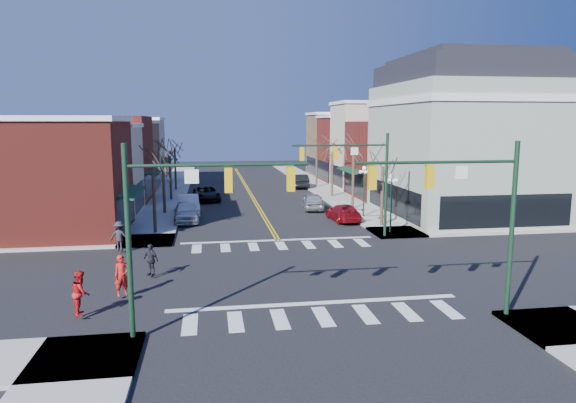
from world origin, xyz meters
name	(u,v)px	position (x,y,z in m)	size (l,w,h in m)	color
ground	(298,273)	(0.00, 0.00, 0.00)	(160.00, 160.00, 0.00)	black
sidewalk_left	(162,212)	(-8.75, 20.00, 0.07)	(3.50, 70.00, 0.15)	#9E9B93
sidewalk_right	(353,207)	(8.75, 20.00, 0.07)	(3.50, 70.00, 0.15)	#9E9B93
bldg_left_brick_a	(50,179)	(-15.50, 11.75, 4.00)	(10.00, 8.50, 8.00)	maroon
bldg_left_stucco_a	(78,172)	(-15.50, 19.50, 3.75)	(10.00, 7.00, 7.50)	#BDB59C
bldg_left_brick_b	(97,159)	(-15.50, 27.50, 4.25)	(10.00, 9.00, 8.50)	maroon
bldg_left_tan	(113,157)	(-15.50, 35.75, 3.90)	(10.00, 7.50, 7.80)	#8F6D4F
bldg_left_stucco_b	(123,152)	(-15.50, 43.50, 4.10)	(10.00, 8.00, 8.20)	#BDB59C
bldg_right_brick_a	(401,160)	(15.50, 25.75, 4.00)	(10.00, 8.50, 8.00)	maroon
bldg_right_stucco	(377,147)	(15.50, 33.50, 5.00)	(10.00, 7.00, 10.00)	#BDB59C
bldg_right_brick_b	(359,150)	(15.50, 41.00, 4.25)	(10.00, 8.00, 8.50)	maroon
bldg_right_tan	(344,145)	(15.50, 49.00, 4.50)	(10.00, 8.00, 9.00)	#8F6D4F
victorian_corner	(463,137)	(16.50, 14.50, 6.66)	(12.25, 14.25, 13.30)	#96A48E
traffic_mast_near_left	(181,213)	(-5.55, -7.40, 4.71)	(6.60, 0.28, 7.20)	#14331E
traffic_mast_near_right	(470,205)	(5.55, -7.40, 4.71)	(6.60, 0.28, 7.20)	#14331E
traffic_mast_far_right	(360,170)	(5.55, 7.40, 4.71)	(6.60, 0.28, 7.20)	#14331E
lamppost_corner	(391,193)	(8.20, 8.50, 2.96)	(0.36, 0.36, 4.33)	#14331E
lamppost_midblock	(364,182)	(8.20, 15.00, 2.96)	(0.36, 0.36, 4.33)	#14331E
tree_left_a	(154,201)	(-8.40, 11.00, 2.38)	(0.24, 0.24, 4.76)	#382B21
tree_left_b	(164,186)	(-8.40, 19.00, 2.52)	(0.24, 0.24, 5.04)	#382B21
tree_left_c	(170,179)	(-8.40, 27.00, 2.27)	(0.24, 0.24, 4.55)	#382B21
tree_left_d	(175,170)	(-8.40, 35.00, 2.45)	(0.24, 0.24, 4.90)	#382B21
tree_right_a	(382,197)	(8.40, 11.00, 2.31)	(0.24, 0.24, 4.62)	#382B21
tree_right_b	(353,181)	(8.40, 19.00, 2.59)	(0.24, 0.24, 5.18)	#382B21
tree_right_c	(332,175)	(8.40, 27.00, 2.42)	(0.24, 0.24, 4.83)	#382B21
tree_right_d	(317,167)	(8.40, 35.00, 2.48)	(0.24, 0.24, 4.97)	#382B21
car_left_near	(186,212)	(-6.40, 15.32, 0.82)	(1.95, 4.84, 1.65)	silver
car_left_mid	(188,205)	(-6.36, 18.71, 0.84)	(1.77, 5.08, 1.67)	silver
car_left_far	(207,193)	(-4.80, 26.53, 0.73)	(2.43, 5.28, 1.47)	black
car_right_near	(343,213)	(6.15, 13.82, 0.68)	(1.91, 4.71, 1.37)	maroon
car_right_mid	(313,201)	(4.80, 19.54, 0.77)	(1.83, 4.54, 1.55)	#B8B9BD
car_right_far	(300,181)	(6.40, 35.39, 0.82)	(1.74, 4.99, 1.64)	black
pedestrian_red_a	(122,275)	(-8.50, -2.67, 1.09)	(0.68, 0.45, 1.87)	red
pedestrian_red_b	(81,293)	(-9.77, -4.82, 1.07)	(0.89, 0.70, 1.84)	red
pedestrian_dark_a	(151,260)	(-7.57, 0.34, 0.97)	(0.96, 0.40, 1.64)	#212129
pedestrian_dark_b	(120,236)	(-10.00, 5.88, 1.06)	(1.17, 0.67, 1.81)	#212229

